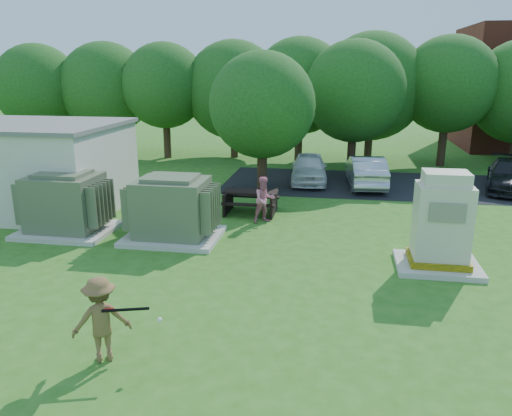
% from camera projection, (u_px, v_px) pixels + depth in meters
% --- Properties ---
extents(ground, '(120.00, 120.00, 0.00)m').
position_uv_depth(ground, '(227.00, 309.00, 11.48)').
color(ground, '#2D6619').
rests_on(ground, ground).
extents(parking_strip, '(20.00, 6.00, 0.01)m').
position_uv_depth(parking_strip, '(439.00, 187.00, 23.15)').
color(parking_strip, '#232326').
rests_on(parking_strip, ground).
extents(transformer_left, '(3.00, 2.40, 2.07)m').
position_uv_depth(transformer_left, '(66.00, 205.00, 16.53)').
color(transformer_left, beige).
rests_on(transformer_left, ground).
extents(transformer_right, '(3.00, 2.40, 2.07)m').
position_uv_depth(transformer_right, '(172.00, 210.00, 15.93)').
color(transformer_right, beige).
rests_on(transformer_right, ground).
extents(generator_cabinet, '(2.23, 1.83, 2.72)m').
position_uv_depth(generator_cabinet, '(441.00, 227.00, 13.51)').
color(generator_cabinet, beige).
rests_on(generator_cabinet, ground).
extents(picnic_table, '(2.03, 1.52, 0.87)m').
position_uv_depth(picnic_table, '(251.00, 199.00, 18.86)').
color(picnic_table, black).
rests_on(picnic_table, ground).
extents(batter, '(1.25, 1.06, 1.68)m').
position_uv_depth(batter, '(101.00, 319.00, 9.28)').
color(batter, brown).
rests_on(batter, ground).
extents(person_by_generator, '(0.65, 0.48, 1.63)m').
position_uv_depth(person_by_generator, '(442.00, 243.00, 13.41)').
color(person_by_generator, black).
rests_on(person_by_generator, ground).
extents(person_at_picnic, '(1.02, 0.97, 1.66)m').
position_uv_depth(person_at_picnic, '(264.00, 200.00, 17.67)').
color(person_at_picnic, '#D9738C').
rests_on(person_at_picnic, ground).
extents(car_white, '(1.90, 4.19, 1.40)m').
position_uv_depth(car_white, '(309.00, 168.00, 23.86)').
color(car_white, white).
rests_on(car_white, ground).
extents(car_silver_a, '(1.88, 4.47, 1.43)m').
position_uv_depth(car_silver_a, '(366.00, 171.00, 23.07)').
color(car_silver_a, '#BCBBC1').
rests_on(car_silver_a, ground).
extents(car_dark, '(3.05, 4.96, 1.34)m').
position_uv_depth(car_dark, '(510.00, 175.00, 22.40)').
color(car_dark, black).
rests_on(car_dark, ground).
extents(batting_equipment, '(1.06, 0.34, 0.31)m').
position_uv_depth(batting_equipment, '(128.00, 311.00, 9.12)').
color(batting_equipment, black).
rests_on(batting_equipment, ground).
extents(tree_row, '(41.30, 13.30, 7.30)m').
position_uv_depth(tree_row, '(331.00, 89.00, 27.61)').
color(tree_row, '#47301E').
rests_on(tree_row, ground).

